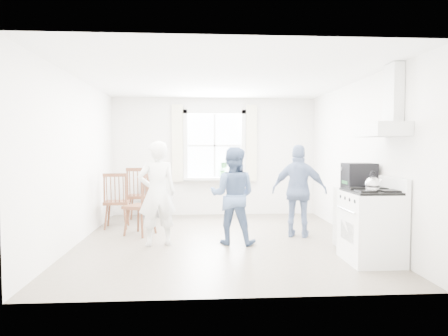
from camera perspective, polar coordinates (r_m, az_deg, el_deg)
room_shell at (r=6.42m, az=-0.48°, el=1.09°), size 4.62×5.12×2.64m
window_assembly at (r=8.86m, az=-1.35°, el=2.67°), size 1.88×0.24×1.70m
range_hood at (r=5.62m, az=22.10°, el=6.73°), size 0.45×0.76×0.94m
shelf_unit at (r=8.87m, az=-10.42°, el=-4.27°), size 0.40×0.30×0.80m
gas_stove at (r=5.63m, az=20.33°, el=-7.72°), size 0.68×0.76×1.12m
kettle at (r=5.43m, az=20.46°, el=-2.20°), size 0.19×0.19×0.26m
low_cabinet at (r=6.30m, az=18.30°, el=-6.87°), size 0.50×0.55×0.90m
stereo_stack at (r=6.16m, az=18.72°, el=-1.10°), size 0.43×0.39×0.38m
cardboard_box at (r=6.15m, az=19.25°, el=-2.15°), size 0.28×0.22×0.16m
windsor_chair_a at (r=8.20m, az=-12.14°, el=-2.91°), size 0.47×0.46×1.11m
windsor_chair_b at (r=7.64m, az=-15.22°, el=-3.68°), size 0.47×0.46×1.05m
windsor_chair_c at (r=6.96m, az=-11.16°, el=-4.14°), size 0.60×0.60×1.08m
person_left at (r=6.20m, az=-9.53°, el=-3.61°), size 0.72×0.72×1.61m
person_mid at (r=6.24m, az=1.27°, el=-3.96°), size 0.90×0.90×1.51m
person_right at (r=6.83m, az=10.68°, el=-3.23°), size 1.16×1.16×1.56m
potted_plant at (r=8.79m, az=-0.12°, el=-0.22°), size 0.25×0.25×0.34m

